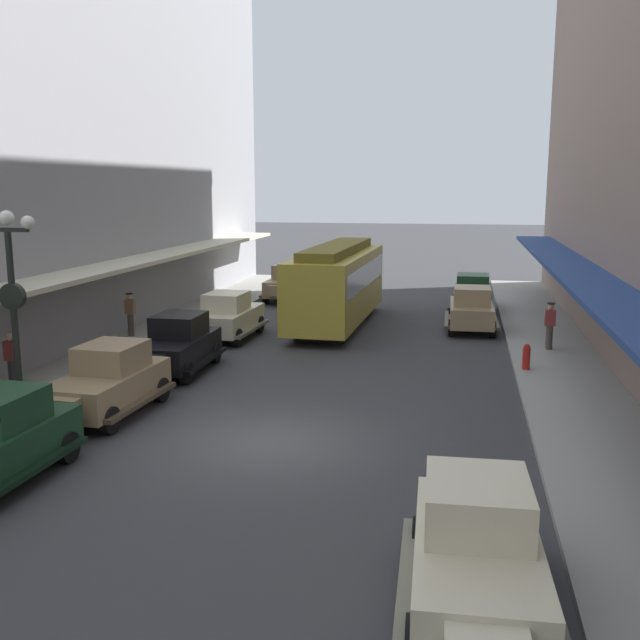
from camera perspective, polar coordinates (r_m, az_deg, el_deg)
ground_plane at (r=17.25m, az=-3.91°, el=-9.48°), size 200.00×200.00×0.00m
sidewalk_right at (r=17.00m, az=21.75°, el=-10.27°), size 3.00×60.00×0.15m
parked_car_1 at (r=30.45m, az=11.78°, el=0.92°), size 2.21×4.29×1.84m
parked_car_2 at (r=28.47m, az=-7.18°, el=0.41°), size 2.24×4.30×1.84m
parked_car_3 at (r=37.91m, az=-2.55°, el=2.99°), size 2.16×4.27×1.84m
parked_car_4 at (r=34.78m, az=11.86°, el=2.10°), size 2.19×4.28×1.84m
parked_car_5 at (r=23.64m, az=-11.12°, el=-1.78°), size 2.19×4.28×1.84m
parked_car_6 at (r=10.79m, az=12.18°, el=-17.02°), size 2.27×4.31×1.84m
parked_car_7 at (r=19.70m, az=-16.25°, el=-4.47°), size 2.31×4.32×1.84m
streetcar at (r=30.70m, az=1.35°, el=3.03°), size 2.77×9.67×3.46m
lamp_post_with_clock at (r=19.14m, az=-22.89°, el=0.95°), size 1.42×0.44×5.16m
fire_hydrant at (r=23.94m, az=15.87°, el=-2.77°), size 0.24×0.24×0.82m
pedestrian_0 at (r=22.46m, az=-23.01°, el=-2.95°), size 0.36×0.24×1.64m
pedestrian_1 at (r=29.01m, az=-14.64°, el=0.48°), size 0.36×0.28×1.67m
pedestrian_2 at (r=27.00m, az=17.57°, el=-0.40°), size 0.36×0.28×1.67m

